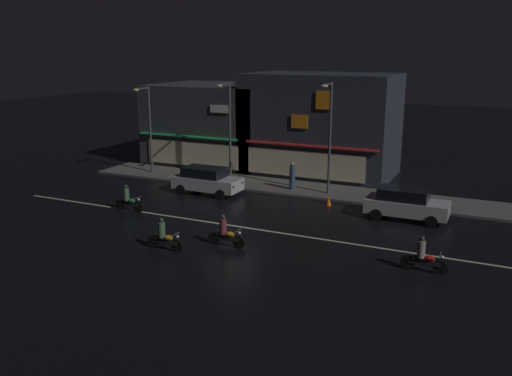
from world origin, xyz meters
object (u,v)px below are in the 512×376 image
streetlamp_east (329,129)px  traffic_cone (328,201)px  streetlamp_west (148,122)px  motorcycle_trailing_far (164,237)px  motorcycle_opposite_lane (423,257)px  pedestrian_on_sidewalk (292,177)px  parked_car_trailing (406,203)px  motorcycle_lead (225,233)px  streetlamp_mid (228,123)px  parked_car_near_kerb (207,180)px  motorcycle_following (128,200)px

streetlamp_east → traffic_cone: (0.71, -1.91, -3.92)m
streetlamp_west → motorcycle_trailing_far: 16.10m
motorcycle_trailing_far → motorcycle_opposite_lane: bearing=-173.2°
pedestrian_on_sidewalk → parked_car_trailing: bearing=131.1°
motorcycle_opposite_lane → traffic_cone: motorcycle_opposite_lane is taller
streetlamp_west → motorcycle_lead: streetlamp_west is taller
streetlamp_mid → motorcycle_opposite_lane: bearing=-35.8°
streetlamp_east → motorcycle_trailing_far: 13.14m
traffic_cone → pedestrian_on_sidewalk: bearing=145.7°
streetlamp_mid → parked_car_trailing: size_ratio=1.54×
pedestrian_on_sidewalk → motorcycle_trailing_far: (-1.39, -12.28, -0.33)m
streetlamp_west → motorcycle_trailing_far: (9.77, -12.39, -3.22)m
motorcycle_lead → streetlamp_mid: bearing=-68.9°
streetlamp_west → motorcycle_lead: bearing=-41.8°
streetlamp_mid → streetlamp_east: (7.34, -0.86, 0.12)m
streetlamp_west → traffic_cone: streetlamp_west is taller
streetlamp_east → parked_car_trailing: (5.26, -2.68, -3.33)m
motorcycle_trailing_far → traffic_cone: size_ratio=3.45×
pedestrian_on_sidewalk → parked_car_trailing: pedestrian_on_sidewalk is taller
motorcycle_lead → traffic_cone: 8.84m
parked_car_near_kerb → parked_car_trailing: (12.34, -0.09, 0.00)m
streetlamp_west → motorcycle_opposite_lane: streetlamp_west is taller
motorcycle_trailing_far → streetlamp_east: bearing=-113.2°
motorcycle_lead → parked_car_trailing: bearing=-137.2°
motorcycle_trailing_far → motorcycle_lead: bearing=-150.6°
parked_car_trailing → motorcycle_trailing_far: size_ratio=2.26×
parked_car_trailing → streetlamp_mid: bearing=164.3°
streetlamp_east → motorcycle_lead: 11.15m
motorcycle_following → streetlamp_mid: bearing=-100.8°
motorcycle_lead → pedestrian_on_sidewalk: bearing=-91.4°
streetlamp_east → parked_car_trailing: 6.77m
motorcycle_lead → motorcycle_opposite_lane: same height
parked_car_near_kerb → motorcycle_following: bearing=-111.8°
motorcycle_lead → streetlamp_east: bearing=-104.4°
streetlamp_mid → motorcycle_trailing_far: bearing=-74.6°
parked_car_near_kerb → motorcycle_opposite_lane: (14.29, -7.02, -0.24)m
pedestrian_on_sidewalk → motorcycle_opposite_lane: (9.60, -9.83, -0.33)m
streetlamp_east → motorcycle_following: streetlamp_east is taller
streetlamp_west → motorcycle_following: streetlamp_west is taller
motorcycle_trailing_far → pedestrian_on_sidewalk: bearing=-102.2°
parked_car_trailing → motorcycle_following: 15.29m
motorcycle_lead → motorcycle_following: size_ratio=1.00×
streetlamp_west → motorcycle_following: bearing=-61.5°
streetlamp_west → pedestrian_on_sidewalk: size_ratio=3.50×
motorcycle_following → motorcycle_opposite_lane: (16.36, -1.82, 0.00)m
pedestrian_on_sidewalk → motorcycle_opposite_lane: pedestrian_on_sidewalk is taller
streetlamp_mid → motorcycle_following: (-1.82, -8.65, -3.44)m
streetlamp_mid → streetlamp_west: bearing=-175.1°
traffic_cone → motorcycle_following: bearing=-149.2°
motorcycle_following → motorcycle_trailing_far: (5.37, -4.28, 0.00)m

